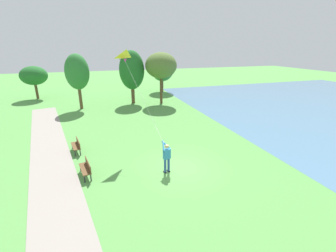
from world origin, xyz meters
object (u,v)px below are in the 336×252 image
(park_bench_near_walkway, at_px, (86,167))
(tree_horizon_far, at_px, (34,76))
(tree_lakeside_far, at_px, (161,66))
(tree_treeline_right, at_px, (162,68))
(tree_treeline_center, at_px, (77,72))
(tree_behind_path, at_px, (132,70))
(flying_kite, at_px, (127,56))
(person_kite_flyer, at_px, (167,156))
(park_bench_far_walkway, at_px, (77,145))

(park_bench_near_walkway, relative_size, tree_horizon_far, 0.35)
(tree_lakeside_far, height_order, tree_treeline_right, tree_lakeside_far)
(tree_treeline_center, bearing_deg, tree_behind_path, 8.61)
(tree_lakeside_far, xyz_separation_m, tree_horizon_far, (-15.51, 7.77, -1.51))
(tree_lakeside_far, bearing_deg, tree_horizon_far, 153.40)
(tree_behind_path, height_order, tree_treeline_right, tree_behind_path)
(flying_kite, relative_size, park_bench_near_walkway, 3.17)
(tree_behind_path, distance_m, tree_treeline_center, 6.28)
(tree_treeline_center, bearing_deg, flying_kite, -72.07)
(flying_kite, bearing_deg, person_kite_flyer, -74.23)
(person_kite_flyer, height_order, flying_kite, flying_kite)
(tree_behind_path, bearing_deg, park_bench_near_walkway, -108.25)
(park_bench_near_walkway, bearing_deg, tree_lakeside_far, 60.03)
(person_kite_flyer, bearing_deg, tree_treeline_right, 74.03)
(tree_treeline_center, bearing_deg, park_bench_far_walkway, -89.47)
(park_bench_near_walkway, bearing_deg, tree_behind_path, 71.75)
(person_kite_flyer, xyz_separation_m, park_bench_near_walkway, (-4.38, 1.00, -0.54))
(park_bench_far_walkway, bearing_deg, flying_kite, 1.55)
(person_kite_flyer, bearing_deg, tree_lakeside_far, 74.80)
(tree_behind_path, xyz_separation_m, tree_horizon_far, (-12.15, 6.55, -0.94))
(flying_kite, xyz_separation_m, tree_horizon_far, (-9.82, 19.48, -3.11))
(flying_kite, bearing_deg, tree_horizon_far, 116.75)
(tree_behind_path, bearing_deg, park_bench_far_walkway, -115.07)
(tree_behind_path, height_order, tree_horizon_far, tree_behind_path)
(park_bench_near_walkway, height_order, tree_horizon_far, tree_horizon_far)
(tree_lakeside_far, bearing_deg, tree_treeline_center, 178.35)
(tree_lakeside_far, bearing_deg, tree_treeline_right, 72.39)
(tree_behind_path, xyz_separation_m, tree_lakeside_far, (3.36, -1.22, 0.58))
(flying_kite, height_order, park_bench_near_walkway, flying_kite)
(person_kite_flyer, height_order, park_bench_near_walkway, person_kite_flyer)
(person_kite_flyer, distance_m, tree_treeline_center, 17.58)
(tree_treeline_right, relative_size, tree_treeline_center, 0.94)
(park_bench_far_walkway, bearing_deg, tree_treeline_right, 58.52)
(person_kite_flyer, distance_m, tree_behind_path, 17.75)
(tree_lakeside_far, distance_m, tree_horizon_far, 17.41)
(person_kite_flyer, relative_size, tree_behind_path, 0.28)
(tree_horizon_far, bearing_deg, tree_behind_path, -28.34)
(tree_behind_path, relative_size, tree_horizon_far, 1.46)
(tree_lakeside_far, bearing_deg, park_bench_far_walkway, -128.69)
(tree_lakeside_far, distance_m, tree_treeline_right, 7.97)
(park_bench_far_walkway, distance_m, tree_horizon_far, 20.66)
(park_bench_far_walkway, bearing_deg, tree_treeline_center, 90.53)
(flying_kite, distance_m, park_bench_near_walkway, 7.42)
(tree_treeline_center, bearing_deg, tree_treeline_right, 31.28)
(flying_kite, xyz_separation_m, tree_lakeside_far, (5.69, 11.71, -1.60))
(flying_kite, xyz_separation_m, park_bench_near_walkway, (-3.10, -3.54, -5.74))
(person_kite_flyer, xyz_separation_m, tree_treeline_right, (6.81, 23.79, 2.66))
(park_bench_far_walkway, relative_size, tree_lakeside_far, 0.25)
(flying_kite, relative_size, tree_lakeside_far, 0.79)
(person_kite_flyer, relative_size, tree_treeline_center, 0.30)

